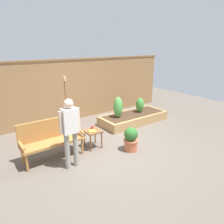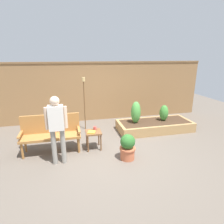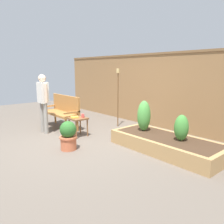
# 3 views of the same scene
# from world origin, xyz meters

# --- Properties ---
(ground_plane) EXTENTS (14.00, 14.00, 0.00)m
(ground_plane) POSITION_xyz_m (0.00, 0.00, 0.00)
(ground_plane) COLOR #60564C
(fence_back) EXTENTS (8.40, 0.14, 2.16)m
(fence_back) POSITION_xyz_m (0.00, 2.60, 1.09)
(fence_back) COLOR olive
(fence_back) RESTS_ON ground_plane
(garden_bench) EXTENTS (1.44, 0.48, 0.94)m
(garden_bench) POSITION_xyz_m (-1.43, 0.41, 0.54)
(garden_bench) COLOR #A87038
(garden_bench) RESTS_ON ground_plane
(side_table) EXTENTS (0.40, 0.40, 0.48)m
(side_table) POSITION_xyz_m (-0.38, 0.27, 0.40)
(side_table) COLOR brown
(side_table) RESTS_ON ground_plane
(cup_on_table) EXTENTS (0.11, 0.07, 0.09)m
(cup_on_table) POSITION_xyz_m (-0.32, 0.38, 0.53)
(cup_on_table) COLOR #CC4C47
(cup_on_table) RESTS_ON side_table
(book_on_table) EXTENTS (0.23, 0.23, 0.03)m
(book_on_table) POSITION_xyz_m (-0.44, 0.20, 0.50)
(book_on_table) COLOR gold
(book_on_table) RESTS_ON side_table
(potted_boxwood) EXTENTS (0.38, 0.38, 0.62)m
(potted_boxwood) POSITION_xyz_m (0.33, -0.43, 0.32)
(potted_boxwood) COLOR #C66642
(potted_boxwood) RESTS_ON ground_plane
(raised_planter_bed) EXTENTS (2.40, 1.00, 0.30)m
(raised_planter_bed) POSITION_xyz_m (1.74, 1.08, 0.15)
(raised_planter_bed) COLOR #AD8451
(raised_planter_bed) RESTS_ON ground_plane
(shrub_near_bench) EXTENTS (0.30, 0.30, 0.69)m
(shrub_near_bench) POSITION_xyz_m (1.08, 1.11, 0.65)
(shrub_near_bench) COLOR brown
(shrub_near_bench) RESTS_ON raised_planter_bed
(shrub_far_corner) EXTENTS (0.28, 0.28, 0.52)m
(shrub_far_corner) POSITION_xyz_m (2.06, 1.11, 0.56)
(shrub_far_corner) COLOR brown
(shrub_far_corner) RESTS_ON raised_planter_bed
(tiki_torch) EXTENTS (0.10, 0.10, 1.72)m
(tiki_torch) POSITION_xyz_m (-0.46, 1.70, 1.17)
(tiki_torch) COLOR brown
(tiki_torch) RESTS_ON ground_plane
(person_by_bench) EXTENTS (0.47, 0.20, 1.56)m
(person_by_bench) POSITION_xyz_m (-1.23, -0.26, 0.93)
(person_by_bench) COLOR gray
(person_by_bench) RESTS_ON ground_plane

